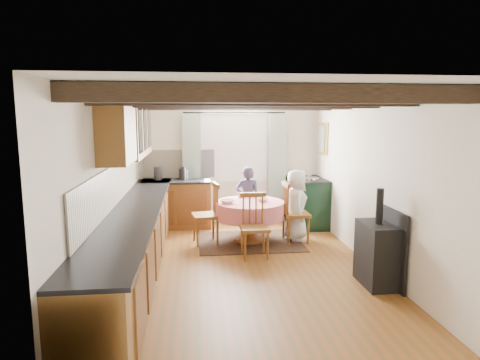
{
  "coord_description": "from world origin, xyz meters",
  "views": [
    {
      "loc": [
        -0.7,
        -5.51,
        2.12
      ],
      "look_at": [
        0.0,
        0.8,
        1.15
      ],
      "focal_mm": 31.15,
      "sensor_mm": 36.0,
      "label": 1
    }
  ],
  "objects": [
    {
      "name": "floor",
      "position": [
        0.0,
        0.0,
        0.0
      ],
      "size": [
        3.6,
        5.5,
        0.0
      ],
      "primitive_type": "cube",
      "color": "brown",
      "rests_on": "ground"
    },
    {
      "name": "ceiling",
      "position": [
        0.0,
        0.0,
        2.4
      ],
      "size": [
        3.6,
        5.5,
        0.0
      ],
      "primitive_type": "cube",
      "color": "white",
      "rests_on": "ground"
    },
    {
      "name": "wall_back",
      "position": [
        0.0,
        2.75,
        1.2
      ],
      "size": [
        3.6,
        0.0,
        2.4
      ],
      "primitive_type": "cube",
      "color": "silver",
      "rests_on": "ground"
    },
    {
      "name": "wall_front",
      "position": [
        0.0,
        -2.75,
        1.2
      ],
      "size": [
        3.6,
        0.0,
        2.4
      ],
      "primitive_type": "cube",
      "color": "silver",
      "rests_on": "ground"
    },
    {
      "name": "wall_left",
      "position": [
        -1.8,
        0.0,
        1.2
      ],
      "size": [
        0.0,
        5.5,
        2.4
      ],
      "primitive_type": "cube",
      "color": "silver",
      "rests_on": "ground"
    },
    {
      "name": "wall_right",
      "position": [
        1.8,
        0.0,
        1.2
      ],
      "size": [
        0.0,
        5.5,
        2.4
      ],
      "primitive_type": "cube",
      "color": "silver",
      "rests_on": "ground"
    },
    {
      "name": "beam_a",
      "position": [
        0.0,
        -2.0,
        2.31
      ],
      "size": [
        3.6,
        0.16,
        0.16
      ],
      "primitive_type": "cube",
      "color": "#38291C",
      "rests_on": "ceiling"
    },
    {
      "name": "beam_b",
      "position": [
        0.0,
        -1.0,
        2.31
      ],
      "size": [
        3.6,
        0.16,
        0.16
      ],
      "primitive_type": "cube",
      "color": "#38291C",
      "rests_on": "ceiling"
    },
    {
      "name": "beam_c",
      "position": [
        0.0,
        0.0,
        2.31
      ],
      "size": [
        3.6,
        0.16,
        0.16
      ],
      "primitive_type": "cube",
      "color": "#38291C",
      "rests_on": "ceiling"
    },
    {
      "name": "beam_d",
      "position": [
        0.0,
        1.0,
        2.31
      ],
      "size": [
        3.6,
        0.16,
        0.16
      ],
      "primitive_type": "cube",
      "color": "#38291C",
      "rests_on": "ceiling"
    },
    {
      "name": "beam_e",
      "position": [
        0.0,
        2.0,
        2.31
      ],
      "size": [
        3.6,
        0.16,
        0.16
      ],
      "primitive_type": "cube",
      "color": "#38291C",
      "rests_on": "ceiling"
    },
    {
      "name": "splash_left",
      "position": [
        -1.78,
        0.3,
        1.2
      ],
      "size": [
        0.02,
        4.5,
        0.55
      ],
      "primitive_type": "cube",
      "color": "beige",
      "rests_on": "wall_left"
    },
    {
      "name": "splash_back",
      "position": [
        -1.0,
        2.73,
        1.2
      ],
      "size": [
        1.4,
        0.02,
        0.55
      ],
      "primitive_type": "cube",
      "color": "beige",
      "rests_on": "wall_back"
    },
    {
      "name": "base_cabinet_left",
      "position": [
        -1.5,
        0.0,
        0.44
      ],
      "size": [
        0.6,
        5.3,
        0.88
      ],
      "primitive_type": "cube",
      "color": "brown",
      "rests_on": "floor"
    },
    {
      "name": "base_cabinet_back",
      "position": [
        -1.05,
        2.45,
        0.44
      ],
      "size": [
        1.3,
        0.6,
        0.88
      ],
      "primitive_type": "cube",
      "color": "brown",
      "rests_on": "floor"
    },
    {
      "name": "worktop_left",
      "position": [
        -1.48,
        0.0,
        0.9
      ],
      "size": [
        0.64,
        5.3,
        0.04
      ],
      "primitive_type": "cube",
      "color": "black",
      "rests_on": "base_cabinet_left"
    },
    {
      "name": "worktop_back",
      "position": [
        -1.05,
        2.43,
        0.9
      ],
      "size": [
        1.3,
        0.64,
        0.04
      ],
      "primitive_type": "cube",
      "color": "black",
      "rests_on": "base_cabinet_back"
    },
    {
      "name": "wall_cabinet_glass",
      "position": [
        -1.63,
        1.2,
        1.95
      ],
      "size": [
        0.34,
        1.8,
        0.9
      ],
      "primitive_type": "cube",
      "color": "brown",
      "rests_on": "wall_left"
    },
    {
      "name": "wall_cabinet_solid",
      "position": [
        -1.63,
        -0.3,
        1.9
      ],
      "size": [
        0.34,
        0.9,
        0.7
      ],
      "primitive_type": "cube",
      "color": "brown",
      "rests_on": "wall_left"
    },
    {
      "name": "window_frame",
      "position": [
        0.1,
        2.73,
        1.6
      ],
      "size": [
        1.34,
        0.03,
        1.54
      ],
      "primitive_type": "cube",
      "color": "white",
      "rests_on": "wall_back"
    },
    {
      "name": "window_pane",
      "position": [
        0.1,
        2.74,
        1.6
      ],
      "size": [
        1.2,
        0.01,
        1.4
      ],
      "primitive_type": "cube",
      "color": "white",
      "rests_on": "wall_back"
    },
    {
      "name": "curtain_left",
      "position": [
        -0.75,
        2.65,
        1.1
      ],
      "size": [
        0.35,
        0.1,
        2.1
      ],
      "primitive_type": "cube",
      "color": "#9F9F9F",
      "rests_on": "wall_back"
    },
    {
      "name": "curtain_right",
      "position": [
        0.95,
        2.65,
        1.1
      ],
      "size": [
        0.35,
        0.1,
        2.1
      ],
      "primitive_type": "cube",
      "color": "#9F9F9F",
      "rests_on": "wall_back"
    },
    {
      "name": "curtain_rod",
      "position": [
        0.1,
        2.65,
        2.2
      ],
      "size": [
        2.0,
        0.03,
        0.03
      ],
      "primitive_type": "cylinder",
      "rotation": [
        0.0,
        1.57,
        0.0
      ],
      "color": "black",
      "rests_on": "wall_back"
    },
    {
      "name": "wall_picture",
      "position": [
        1.77,
        2.3,
        1.7
      ],
      "size": [
        0.04,
        0.5,
        0.6
      ],
      "primitive_type": "cube",
      "color": "gold",
      "rests_on": "wall_right"
    },
    {
      "name": "wall_plate",
      "position": [
        1.05,
        2.72,
        1.7
      ],
      "size": [
        0.3,
        0.02,
        0.3
      ],
      "primitive_type": "cylinder",
      "rotation": [
        1.57,
        0.0,
        0.0
      ],
      "color": "silver",
      "rests_on": "wall_back"
    },
    {
      "name": "rug",
      "position": [
        0.22,
        1.31,
        0.01
      ],
      "size": [
        1.74,
        1.35,
        0.01
      ],
      "primitive_type": "cube",
      "color": "#463420",
      "rests_on": "floor"
    },
    {
      "name": "dining_table",
      "position": [
        0.22,
        1.31,
        0.35
      ],
      "size": [
        1.16,
        1.16,
        0.7
      ],
      "primitive_type": null,
      "color": "#DB7970",
      "rests_on": "floor"
    },
    {
      "name": "chair_near",
      "position": [
        0.19,
        0.51,
        0.49
      ],
      "size": [
        0.43,
        0.45,
        0.98
      ],
      "primitive_type": null,
      "rotation": [
        0.0,
        0.0,
        0.03
      ],
      "color": "brown",
      "rests_on": "floor"
    },
    {
      "name": "chair_left",
      "position": [
        -0.53,
        1.32,
        0.51
      ],
      "size": [
        0.52,
        0.51,
        1.03
      ],
      "primitive_type": null,
      "rotation": [
        0.0,
        0.0,
        -1.42
      ],
      "color": "brown",
      "rests_on": "floor"
    },
    {
      "name": "chair_right",
      "position": [
        1.01,
        1.24,
        0.52
      ],
      "size": [
        0.47,
        0.45,
        1.04
      ],
      "primitive_type": null,
      "rotation": [
        0.0,
        0.0,
        1.59
      ],
      "color": "brown",
      "rests_on": "floor"
    },
    {
      "name": "aga_range",
      "position": [
        1.47,
        2.27,
        0.48
      ],
      "size": [
        0.67,
        1.04,
        0.96
      ],
      "primitive_type": null,
      "color": "black",
      "rests_on": "floor"
    },
    {
      "name": "cast_iron_stove",
      "position": [
        1.58,
        -0.69,
        0.62
      ],
      "size": [
        0.37,
        0.62,
        1.24
      ],
      "primitive_type": null,
      "color": "black",
      "rests_on": "floor"
    },
    {
      "name": "child_far",
      "position": [
        0.26,
        1.9,
        0.62
      ],
      "size": [
        0.51,
        0.39,
        1.23
      ],
      "primitive_type": "imported",
      "rotation": [
        0.0,
        0.0,
        2.91
      ],
      "color": "#2B2C41",
      "rests_on": "floor"
    },
    {
      "name": "child_right",
      "position": [
        1.03,
        1.33,
        0.62
      ],
      "size": [
        0.45,
        0.64,
        1.23
      ],
      "primitive_type": "imported",
      "rotation": [
        0.0,
        0.0,
        1.46
      ],
      "color": "silver",
      "rests_on": "floor"
    },
    {
      "name": "bowl_a",
      "position": [
        -0.17,
        1.23,
        0.73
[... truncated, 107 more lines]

